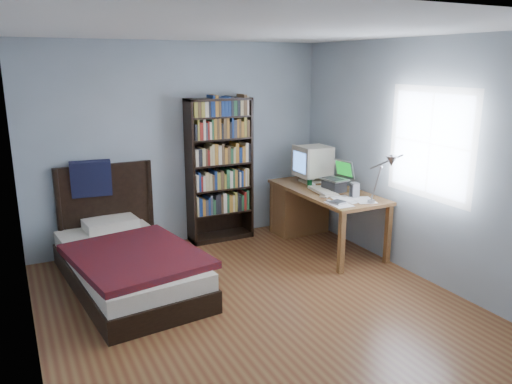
# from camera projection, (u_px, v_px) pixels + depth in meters

# --- Properties ---
(room) EXTENTS (4.20, 4.24, 2.50)m
(room) POSITION_uv_depth(u_px,v_px,m) (260.00, 178.00, 4.40)
(room) COLOR brown
(room) RESTS_ON ground
(desk) EXTENTS (0.75, 1.65, 0.73)m
(desk) POSITION_uv_depth(u_px,v_px,m) (306.00, 205.00, 6.59)
(desk) COLOR brown
(desk) RESTS_ON floor
(crt_monitor) EXTENTS (0.42, 0.40, 0.48)m
(crt_monitor) POSITION_uv_depth(u_px,v_px,m) (312.00, 162.00, 6.46)
(crt_monitor) COLOR beige
(crt_monitor) RESTS_ON desk
(laptop) EXTENTS (0.33, 0.33, 0.37)m
(laptop) POSITION_uv_depth(u_px,v_px,m) (335.00, 182.00, 6.04)
(laptop) COLOR #2D2D30
(laptop) RESTS_ON desk
(desk_lamp) EXTENTS (0.24, 0.53, 0.62)m
(desk_lamp) POSITION_uv_depth(u_px,v_px,m) (389.00, 166.00, 5.03)
(desk_lamp) COLOR #99999E
(desk_lamp) RESTS_ON desk
(keyboard) EXTENTS (0.25, 0.50, 0.05)m
(keyboard) POSITION_uv_depth(u_px,v_px,m) (323.00, 191.00, 5.99)
(keyboard) COLOR beige
(keyboard) RESTS_ON desk
(speaker) EXTENTS (0.09, 0.09, 0.17)m
(speaker) POSITION_uv_depth(u_px,v_px,m) (354.00, 190.00, 5.76)
(speaker) COLOR gray
(speaker) RESTS_ON desk
(soda_can) EXTENTS (0.06, 0.06, 0.11)m
(soda_can) POSITION_uv_depth(u_px,v_px,m) (310.00, 184.00, 6.20)
(soda_can) COLOR #073616
(soda_can) RESTS_ON desk
(mouse) EXTENTS (0.07, 0.12, 0.04)m
(mouse) POSITION_uv_depth(u_px,v_px,m) (312.00, 184.00, 6.32)
(mouse) COLOR silver
(mouse) RESTS_ON desk
(phone_silver) EXTENTS (0.09, 0.11, 0.02)m
(phone_silver) POSITION_uv_depth(u_px,v_px,m) (324.00, 197.00, 5.77)
(phone_silver) COLOR silver
(phone_silver) RESTS_ON desk
(phone_grey) EXTENTS (0.05, 0.09, 0.02)m
(phone_grey) POSITION_uv_depth(u_px,v_px,m) (330.00, 201.00, 5.57)
(phone_grey) COLOR gray
(phone_grey) RESTS_ON desk
(external_drive) EXTENTS (0.16, 0.16, 0.03)m
(external_drive) POSITION_uv_depth(u_px,v_px,m) (338.00, 203.00, 5.51)
(external_drive) COLOR gray
(external_drive) RESTS_ON desk
(bookshelf) EXTENTS (0.82, 0.30, 1.82)m
(bookshelf) POSITION_uv_depth(u_px,v_px,m) (220.00, 170.00, 6.34)
(bookshelf) COLOR black
(bookshelf) RESTS_ON floor
(bed) EXTENTS (1.33, 2.21, 1.16)m
(bed) POSITION_uv_depth(u_px,v_px,m) (126.00, 260.00, 5.19)
(bed) COLOR black
(bed) RESTS_ON floor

